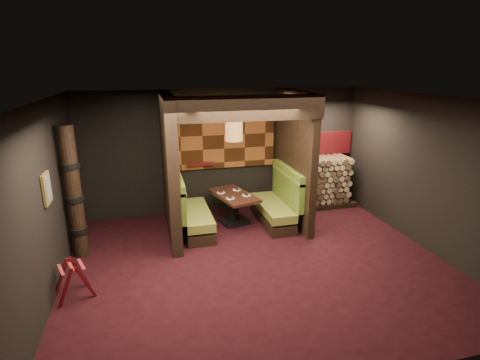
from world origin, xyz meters
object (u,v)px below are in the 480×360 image
Objects in this scene: booth_bench_left at (191,213)px; booth_bench_right at (277,205)px; firewood_stack at (320,182)px; luggage_rack at (73,278)px; dining_table at (234,204)px; totem_column at (74,194)px; pendant_lamp at (234,130)px.

booth_bench_left and booth_bench_right have the same top height.
luggage_rack is at bearing -153.69° from firewood_stack.
firewood_stack is at bearing 12.17° from booth_bench_left.
booth_bench_left is 2.42× the size of luggage_rack.
luggage_rack is (-3.90, -1.90, -0.10)m from booth_bench_right.
dining_table is at bearing 35.35° from luggage_rack.
dining_table is 0.58× the size of totem_column.
totem_column is at bearing 93.40° from luggage_rack.
pendant_lamp is at bearing 13.06° from totem_column.
luggage_rack is (-2.97, -2.11, -0.13)m from dining_table.
totem_column reaches higher than luggage_rack.
pendant_lamp is at bearing -90.00° from dining_table.
luggage_rack is 0.27× the size of totem_column.
totem_column reaches higher than dining_table.
luggage_rack is at bearing -136.62° from booth_bench_left.
booth_bench_right is 1.60× the size of pendant_lamp.
booth_bench_left is 1.94m from pendant_lamp.
firewood_stack is at bearing 13.35° from pendant_lamp.
pendant_lamp is 2.77m from firewood_stack.
firewood_stack is (3.25, 0.70, 0.21)m from booth_bench_left.
firewood_stack reaches higher than booth_bench_left.
booth_bench_right is 2.42× the size of luggage_rack.
luggage_rack is 5.87m from firewood_stack.
firewood_stack is at bearing 13.19° from totem_column.
booth_bench_right is 1.54m from firewood_stack.
totem_column is at bearing -172.14° from booth_bench_right.
luggage_rack is at bearing -144.65° from dining_table.
dining_table is 2.35m from firewood_stack.
dining_table is (-0.93, 0.21, 0.03)m from booth_bench_right.
dining_table is at bearing 167.49° from booth_bench_right.
booth_bench_right is at bearing -12.51° from dining_table.
booth_bench_right is 1.15× the size of dining_table.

